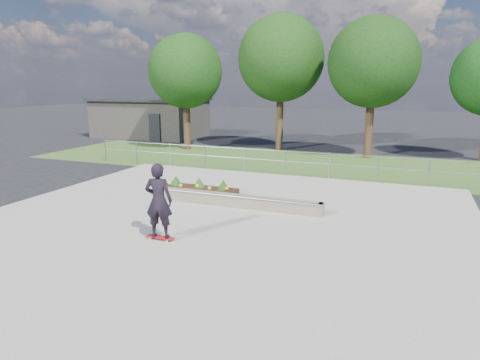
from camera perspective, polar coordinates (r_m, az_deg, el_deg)
name	(u,v)px	position (r m, az deg, el deg)	size (l,w,h in m)	color
ground	(215,226)	(12.81, -3.34, -6.11)	(120.00, 120.00, 0.00)	black
grass_verge	(303,163)	(22.94, 8.36, 2.26)	(30.00, 8.00, 0.02)	#355421
concrete_slab	(215,225)	(12.80, -3.34, -5.99)	(15.00, 15.00, 0.06)	gray
fence	(285,160)	(19.47, 6.01, 2.73)	(20.06, 0.06, 1.20)	gray
building	(150,117)	(34.83, -11.85, 8.18)	(8.40, 5.40, 3.00)	#2D2B28
tree_far_left	(186,71)	(27.35, -7.28, 14.17)	(4.55, 4.55, 7.15)	#321F14
tree_mid_left	(281,59)	(27.11, 5.48, 15.82)	(5.25, 5.25, 8.25)	#312013
tree_mid_right	(373,63)	(25.08, 17.33, 14.71)	(4.90, 4.90, 7.70)	#321E14
grind_ledge	(235,201)	(14.49, -0.67, -2.76)	(6.00, 0.44, 0.43)	#6C604F
planter_bed	(197,190)	(16.09, -5.78, -1.31)	(3.00, 1.20, 0.61)	black
skateboarder	(159,201)	(11.39, -10.79, -2.76)	(0.81, 0.62, 2.08)	silver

